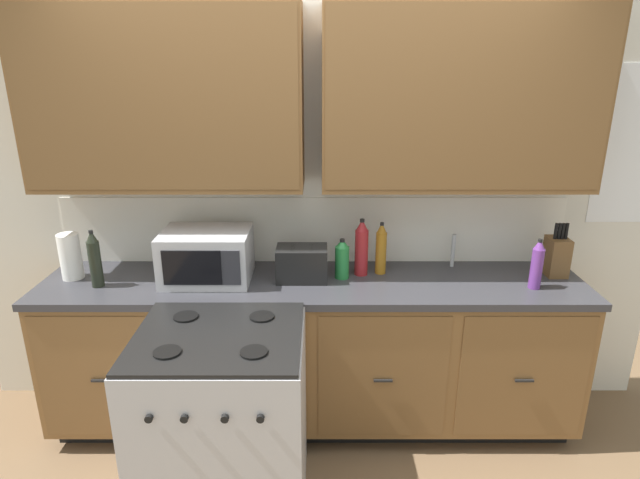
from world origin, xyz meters
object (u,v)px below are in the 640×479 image
at_px(bottle_red, 363,248).
at_px(bottle_amber, 383,249).
at_px(stove_range, 225,422).
at_px(knife_block, 558,256).
at_px(paper_towel_roll, 72,256).
at_px(microwave, 208,256).
at_px(bottle_violet, 539,265).
at_px(bottle_green, 344,259).
at_px(toaster, 303,264).
at_px(bottle_dark, 97,259).

bearing_deg(bottle_red, bottle_amber, 9.71).
xyz_separation_m(stove_range, knife_block, (1.79, 0.71, 0.58)).
xyz_separation_m(knife_block, paper_towel_roll, (-2.73, -0.05, 0.01)).
xyz_separation_m(microwave, bottle_red, (0.86, 0.07, 0.02)).
xyz_separation_m(knife_block, bottle_violet, (-0.19, -0.18, 0.02)).
distance_m(stove_range, bottle_green, 1.05).
relative_size(microwave, bottle_amber, 1.58).
xyz_separation_m(stove_range, bottle_amber, (0.80, 0.74, 0.61)).
distance_m(microwave, paper_towel_roll, 0.76).
bearing_deg(toaster, stove_range, -119.02).
bearing_deg(paper_towel_roll, bottle_amber, 2.50).
xyz_separation_m(toaster, knife_block, (1.44, 0.07, 0.02)).
relative_size(microwave, bottle_green, 2.09).
height_order(paper_towel_roll, bottle_dark, bottle_dark).
height_order(toaster, bottle_red, bottle_red).
distance_m(stove_range, bottle_red, 1.17).
xyz_separation_m(microwave, knife_block, (1.97, 0.07, -0.02)).
height_order(paper_towel_roll, bottle_violet, bottle_violet).
relative_size(bottle_violet, bottle_dark, 0.87).
height_order(stove_range, bottle_red, bottle_red).
distance_m(stove_range, knife_block, 2.01).
bearing_deg(toaster, microwave, 179.43).
height_order(stove_range, microwave, microwave).
distance_m(microwave, bottle_amber, 0.98).
relative_size(stove_range, microwave, 1.98).
relative_size(bottle_red, bottle_green, 1.44).
xyz_separation_m(paper_towel_roll, bottle_red, (1.62, 0.06, 0.03)).
distance_m(stove_range, microwave, 0.90).
relative_size(knife_block, bottle_violet, 1.12).
bearing_deg(knife_block, bottle_violet, -135.16).
height_order(microwave, bottle_red, bottle_red).
height_order(knife_block, bottle_green, knife_block).
distance_m(knife_block, bottle_amber, 0.99).
relative_size(toaster, bottle_dark, 0.88).
distance_m(paper_towel_roll, bottle_green, 1.51).
bearing_deg(stove_range, bottle_violet, 18.10).
bearing_deg(toaster, bottle_amber, 12.27).
xyz_separation_m(stove_range, toaster, (0.35, 0.64, 0.56)).
distance_m(microwave, bottle_dark, 0.59).
xyz_separation_m(knife_block, bottle_red, (-1.10, 0.01, 0.05)).
height_order(stove_range, bottle_dark, bottle_dark).
relative_size(toaster, paper_towel_roll, 1.08).
height_order(knife_block, bottle_dark, bottle_dark).
relative_size(toaster, bottle_amber, 0.92).
xyz_separation_m(stove_range, bottle_green, (0.58, 0.67, 0.57)).
distance_m(microwave, bottle_red, 0.86).
bearing_deg(bottle_green, knife_block, 2.01).
bearing_deg(microwave, bottle_dark, -170.67).
relative_size(toaster, knife_block, 0.90).
distance_m(bottle_amber, bottle_dark, 1.56).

